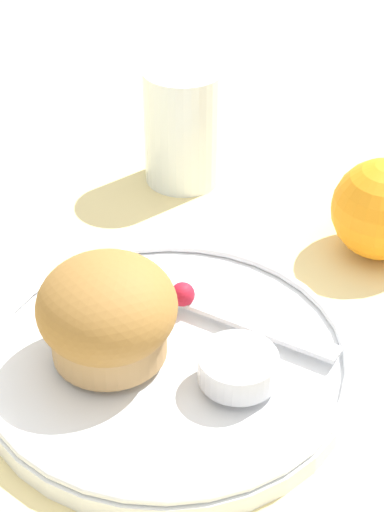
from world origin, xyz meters
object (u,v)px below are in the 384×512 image
Objects in this scene: orange_fruit at (382,209)px; juice_glass at (183,126)px; butter_knife at (217,311)px; muffin at (107,313)px.

juice_glass is at bearing 176.68° from orange_fruit.
orange_fruit is 0.19m from juice_glass.
butter_knife is 0.21m from juice_glass.
butter_knife is at bearing -50.65° from juice_glass.
butter_knife is at bearing -109.65° from orange_fruit.
orange_fruit is at bearing 67.46° from muffin.
orange_fruit reaches higher than butter_knife.
butter_knife is 0.16m from orange_fruit.
juice_glass reaches higher than orange_fruit.
orange_fruit is (0.09, 0.22, -0.01)m from muffin.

